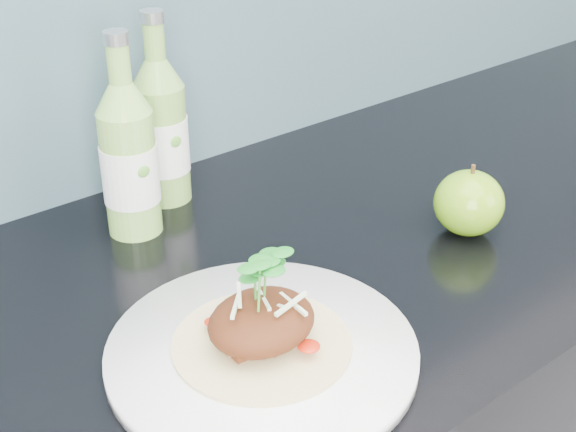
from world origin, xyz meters
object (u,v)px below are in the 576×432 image
Objects in this scene: dinner_plate at (262,352)px; green_apple at (469,203)px; cider_bottle_left at (129,160)px; cider_bottle_right at (162,132)px.

dinner_plate is 3.53× the size of green_apple.
cider_bottle_left reaches higher than dinner_plate.
cider_bottle_right is (0.10, 0.34, 0.08)m from dinner_plate.
cider_bottle_left is at bearing -144.94° from cider_bottle_right.
cider_bottle_left is 1.00× the size of cider_bottle_right.
cider_bottle_left is (-0.30, 0.25, 0.05)m from green_apple.
dinner_plate is 1.54× the size of cider_bottle_left.
dinner_plate is at bearing -173.98° from green_apple.
cider_bottle_right is at bearing 127.52° from green_apple.
cider_bottle_left is 0.09m from cider_bottle_right.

